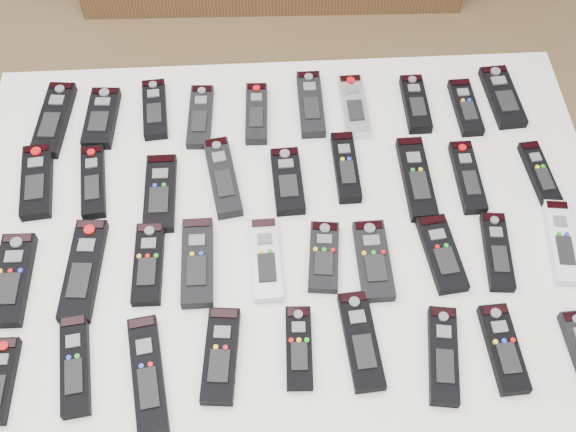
{
  "coord_description": "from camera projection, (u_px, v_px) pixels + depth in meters",
  "views": [
    {
      "loc": [
        0.07,
        -0.7,
        1.95
      ],
      "look_at": [
        0.11,
        0.08,
        0.8
      ],
      "focal_mm": 45.0,
      "sensor_mm": 36.0,
      "label": 1
    }
  ],
  "objects": [
    {
      "name": "remote_17",
      "position": [
        468.0,
        177.0,
        1.46
      ],
      "size": [
        0.05,
        0.17,
        0.02
      ],
      "primitive_type": "cube",
      "rotation": [
        0.0,
        0.0,
        0.01
      ],
      "color": "black",
      "rests_on": "table"
    },
    {
      "name": "remote_3",
      "position": [
        200.0,
        117.0,
        1.55
      ],
      "size": [
        0.06,
        0.17,
        0.02
      ],
      "primitive_type": "cube",
      "rotation": [
        0.0,
        0.0,
        -0.05
      ],
      "color": "black",
      "rests_on": "table"
    },
    {
      "name": "remote_19",
      "position": [
        12.0,
        279.0,
        1.32
      ],
      "size": [
        0.06,
        0.19,
        0.02
      ],
      "primitive_type": "cube",
      "rotation": [
        0.0,
        0.0,
        -0.01
      ],
      "color": "black",
      "rests_on": "table"
    },
    {
      "name": "remote_11",
      "position": [
        93.0,
        182.0,
        1.45
      ],
      "size": [
        0.06,
        0.18,
        0.02
      ],
      "primitive_type": "cube",
      "rotation": [
        0.0,
        0.0,
        0.11
      ],
      "color": "black",
      "rests_on": "table"
    },
    {
      "name": "remote_16",
      "position": [
        416.0,
        178.0,
        1.45
      ],
      "size": [
        0.06,
        0.2,
        0.02
      ],
      "primitive_type": "cube",
      "rotation": [
        0.0,
        0.0,
        0.02
      ],
      "color": "black",
      "rests_on": "table"
    },
    {
      "name": "remote_26",
      "position": [
        442.0,
        254.0,
        1.36
      ],
      "size": [
        0.08,
        0.17,
        0.02
      ],
      "primitive_type": "cube",
      "rotation": [
        0.0,
        0.0,
        0.12
      ],
      "color": "black",
      "rests_on": "table"
    },
    {
      "name": "remote_32",
      "position": [
        221.0,
        355.0,
        1.24
      ],
      "size": [
        0.07,
        0.18,
        0.02
      ],
      "primitive_type": "cube",
      "rotation": [
        0.0,
        0.0,
        -0.09
      ],
      "color": "black",
      "rests_on": "table"
    },
    {
      "name": "remote_22",
      "position": [
        197.0,
        262.0,
        1.34
      ],
      "size": [
        0.06,
        0.18,
        0.02
      ],
      "primitive_type": "cube",
      "rotation": [
        0.0,
        0.0,
        0.01
      ],
      "color": "black",
      "rests_on": "table"
    },
    {
      "name": "remote_31",
      "position": [
        148.0,
        374.0,
        1.22
      ],
      "size": [
        0.08,
        0.21,
        0.02
      ],
      "primitive_type": "cube",
      "rotation": [
        0.0,
        0.0,
        0.15
      ],
      "color": "black",
      "rests_on": "table"
    },
    {
      "name": "remote_14",
      "position": [
        287.0,
        181.0,
        1.45
      ],
      "size": [
        0.06,
        0.16,
        0.02
      ],
      "primitive_type": "cube",
      "rotation": [
        0.0,
        0.0,
        0.04
      ],
      "color": "black",
      "rests_on": "table"
    },
    {
      "name": "remote_12",
      "position": [
        160.0,
        193.0,
        1.43
      ],
      "size": [
        0.06,
        0.18,
        0.02
      ],
      "primitive_type": "cube",
      "rotation": [
        0.0,
        0.0,
        0.0
      ],
      "color": "black",
      "rests_on": "table"
    },
    {
      "name": "remote_10",
      "position": [
        37.0,
        181.0,
        1.45
      ],
      "size": [
        0.08,
        0.18,
        0.02
      ],
      "primitive_type": "cube",
      "rotation": [
        0.0,
        0.0,
        0.1
      ],
      "color": "black",
      "rests_on": "table"
    },
    {
      "name": "remote_9",
      "position": [
        502.0,
        97.0,
        1.58
      ],
      "size": [
        0.07,
        0.18,
        0.02
      ],
      "primitive_type": "cube",
      "rotation": [
        0.0,
        0.0,
        0.07
      ],
      "color": "black",
      "rests_on": "table"
    },
    {
      "name": "remote_35",
      "position": [
        443.0,
        355.0,
        1.24
      ],
      "size": [
        0.07,
        0.18,
        0.02
      ],
      "primitive_type": "cube",
      "rotation": [
        0.0,
        0.0,
        -0.14
      ],
      "color": "black",
      "rests_on": "table"
    },
    {
      "name": "table",
      "position": [
        288.0,
        238.0,
        1.46
      ],
      "size": [
        1.25,
        0.88,
        0.78
      ],
      "color": "white",
      "rests_on": "ground"
    },
    {
      "name": "remote_36",
      "position": [
        503.0,
        349.0,
        1.25
      ],
      "size": [
        0.06,
        0.16,
        0.02
      ],
      "primitive_type": "cube",
      "rotation": [
        0.0,
        0.0,
        0.05
      ],
      "color": "black",
      "rests_on": "table"
    },
    {
      "name": "remote_18",
      "position": [
        540.0,
        174.0,
        1.46
      ],
      "size": [
        0.05,
        0.16,
        0.02
      ],
      "primitive_type": "cube",
      "rotation": [
        0.0,
        0.0,
        0.09
      ],
      "color": "black",
      "rests_on": "table"
    },
    {
      "name": "remote_29",
      "position": [
        0.0,
        381.0,
        1.22
      ],
      "size": [
        0.05,
        0.15,
        0.02
      ],
      "primitive_type": "cube",
      "rotation": [
        0.0,
        0.0,
        -0.02
      ],
      "color": "black",
      "rests_on": "table"
    },
    {
      "name": "remote_7",
      "position": [
        415.0,
        104.0,
        1.57
      ],
      "size": [
        0.05,
        0.15,
        0.02
      ],
      "primitive_type": "cube",
      "rotation": [
        0.0,
        0.0,
        0.0
      ],
      "color": "black",
      "rests_on": "table"
    },
    {
      "name": "remote_21",
      "position": [
        148.0,
        264.0,
        1.34
      ],
      "size": [
        0.05,
        0.17,
        0.02
      ],
      "primitive_type": "cube",
      "rotation": [
        0.0,
        0.0,
        -0.01
      ],
      "color": "black",
      "rests_on": "table"
    },
    {
      "name": "remote_5",
      "position": [
        311.0,
        104.0,
        1.57
      ],
      "size": [
        0.05,
        0.18,
        0.02
      ],
      "primitive_type": "cube",
      "rotation": [
        0.0,
        0.0,
        0.0
      ],
      "color": "black",
      "rests_on": "table"
    },
    {
      "name": "remote_34",
      "position": [
        361.0,
        341.0,
        1.26
      ],
      "size": [
        0.07,
        0.19,
        0.02
      ],
      "primitive_type": "cube",
      "rotation": [
        0.0,
        0.0,
        0.08
      ],
      "color": "black",
      "rests_on": "table"
    },
    {
      "name": "remote_13",
      "position": [
        223.0,
        177.0,
        1.45
      ],
      "size": [
        0.08,
        0.2,
        0.02
      ],
      "primitive_type": "cube",
      "rotation": [
        0.0,
        0.0,
        0.16
      ],
      "color": "black",
      "rests_on": "table"
    },
    {
      "name": "remote_24",
      "position": [
        324.0,
        257.0,
        1.35
      ],
      "size": [
        0.07,
        0.15,
        0.02
      ],
      "primitive_type": "cube",
      "rotation": [
        0.0,
        0.0,
        -0.11
      ],
      "color": "black",
      "rests_on": "table"
    },
    {
      "name": "remote_25",
      "position": [
        373.0,
        260.0,
        1.35
      ],
      "size": [
        0.06,
        0.17,
        0.02
      ],
      "primitive_type": "cube",
      "rotation": [
        0.0,
        0.0,
        0.01
      ],
      "color": "black",
      "rests_on": "table"
    },
    {
      "name": "remote_0",
      "position": [
        54.0,
        119.0,
        1.54
      ],
      "size": [
        0.08,
        0.2,
        0.02
      ],
      "primitive_type": "cube",
      "rotation": [
        0.0,
        0.0,
        -0.1
      ],
      "color": "black",
      "rests_on": "table"
    },
    {
      "name": "ground",
      "position": [
        251.0,
        402.0,
        2.01
      ],
      "size": [
        4.0,
        4.0,
        0.0
      ],
      "primitive_type": "plane",
      "color": "olive",
      "rests_on": "ground"
    },
    {
      "name": "remote_1",
      "position": [
        101.0,
        118.0,
        1.54
      ],
      "size": [
        0.07,
        0.16,
        0.02
      ],
      "primitive_type": "cube",
      "rotation": [
        0.0,
        0.0,
        -0.06
      ],
      "color": "black",
      "rests_on": "table"
    },
    {
      "name": "remote_6",
      "position": [
        354.0,
        106.0,
        1.56
      ],
      "size": [
        0.06,
        0.17,
        0.02
      ],
      "primitive_type": "cube",
      "rotation": [
        0.0,
        0.0,
        0.02
      ],
      "color": "#B7B7BC",
      "rests_on": "table"
    },
    {
      "name": "remote_4",
      "position": [
        256.0,
        113.0,
        1.55
      ],
      "size": [
        0.05,
        0.16,
        0.02
      ],
      "primitive_type": "cube",
      "rotation": [
        0.0,
        0.0,
        -0.04
      ],
      "color": "black",
      "rests_on": "table"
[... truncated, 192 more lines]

